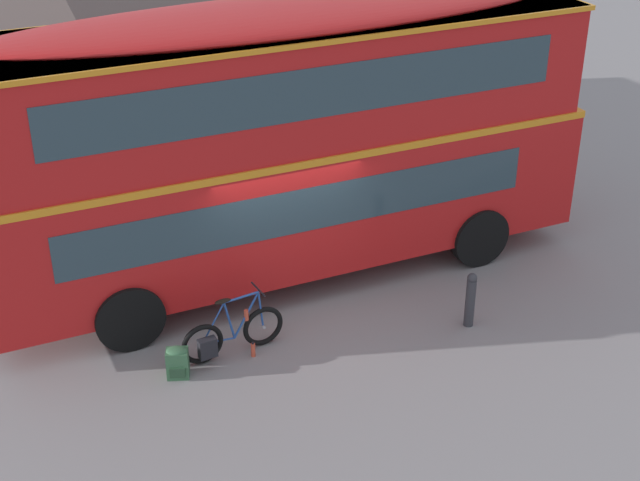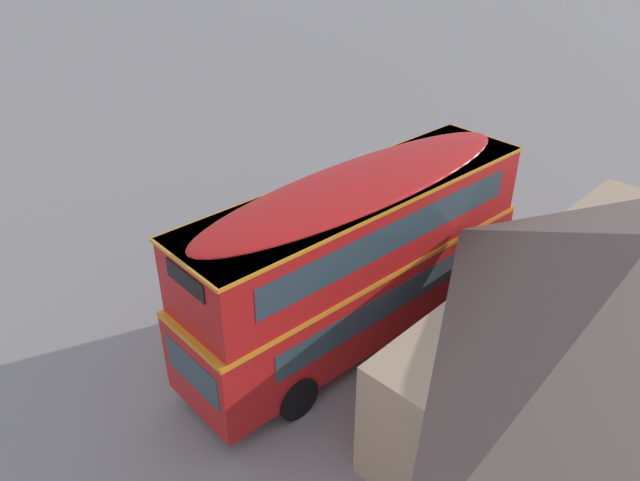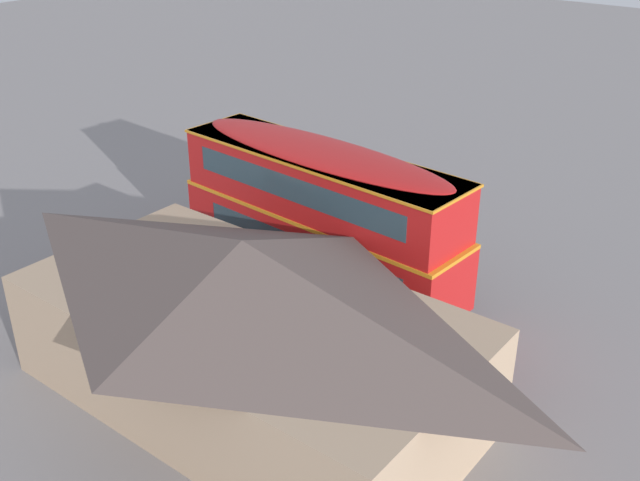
% 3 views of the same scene
% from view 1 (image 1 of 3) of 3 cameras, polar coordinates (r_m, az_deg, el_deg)
% --- Properties ---
extents(ground_plane, '(120.00, 120.00, 0.00)m').
position_cam_1_polar(ground_plane, '(15.82, -2.49, -3.64)').
color(ground_plane, gray).
extents(double_decker_bus, '(10.47, 3.32, 4.79)m').
position_cam_1_polar(double_decker_bus, '(15.51, -1.98, 6.67)').
color(double_decker_bus, black).
rests_on(double_decker_bus, ground).
extents(touring_bicycle, '(1.70, 0.46, 1.05)m').
position_cam_1_polar(touring_bicycle, '(14.31, -5.56, -5.81)').
color(touring_bicycle, black).
rests_on(touring_bicycle, ground).
extents(backpack_on_ground, '(0.40, 0.38, 0.51)m').
position_cam_1_polar(backpack_on_ground, '(14.02, -8.77, -7.39)').
color(backpack_on_ground, '#386642').
rests_on(backpack_on_ground, ground).
extents(water_bottle_red_squeeze, '(0.07, 0.07, 0.26)m').
position_cam_1_polar(water_bottle_red_squeeze, '(14.39, -4.14, -6.72)').
color(water_bottle_red_squeeze, '#D84C33').
rests_on(water_bottle_red_squeeze, ground).
extents(pub_building, '(12.22, 6.61, 4.65)m').
position_cam_1_polar(pub_building, '(20.28, -15.77, 10.11)').
color(pub_building, tan).
rests_on(pub_building, ground).
extents(kerb_bollard, '(0.16, 0.16, 0.97)m').
position_cam_1_polar(kerb_bollard, '(15.07, 9.24, -3.57)').
color(kerb_bollard, '#333338').
rests_on(kerb_bollard, ground).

